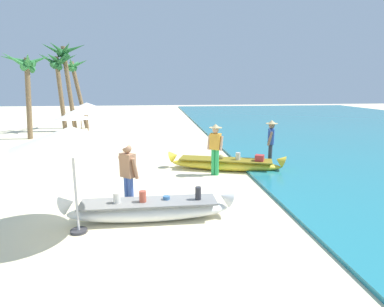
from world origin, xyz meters
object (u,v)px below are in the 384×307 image
Objects in this scene: palm_tree_tall_inland at (58,67)px; patio_umbrella_large at (71,137)px; palm_tree_mid_cluster at (27,69)px; palm_tree_far_behind at (65,60)px; palm_tree_leaning_seaward at (74,73)px; boat_white_foreground at (149,209)px; person_vendor_hatted at (215,146)px; boat_yellow_midground at (226,164)px; person_tourist_customer at (128,174)px; person_vendor_assistant at (271,140)px.

patio_umbrella_large is at bearing -73.90° from palm_tree_tall_inland.
palm_tree_far_behind is (1.31, 3.03, 0.73)m from palm_tree_mid_cluster.
palm_tree_mid_cluster is (-1.49, -4.33, 0.07)m from palm_tree_leaning_seaward.
person_vendor_hatted reaches higher than boat_white_foreground.
boat_yellow_midground is 2.48× the size of person_tourist_customer.
patio_umbrella_large is (-3.75, -4.02, 1.05)m from person_vendor_hatted.
boat_white_foreground is 17.78m from palm_tree_leaning_seaward.
person_vendor_hatted reaches higher than person_tourist_customer.
patio_umbrella_large is (-6.02, -4.78, 1.04)m from person_vendor_assistant.
person_tourist_customer reaches higher than boat_yellow_midground.
boat_white_foreground is 0.82× the size of palm_tree_leaning_seaward.
palm_tree_mid_cluster is (-6.89, 12.22, 3.71)m from boat_white_foreground.
person_tourist_customer is at bearing -132.79° from person_vendor_hatted.
person_vendor_assistant is (2.28, 0.76, 0.01)m from person_vendor_hatted.
person_tourist_customer is 16.94m from palm_tree_leaning_seaward.
palm_tree_mid_cluster is (-9.64, 8.09, 3.73)m from boat_yellow_midground.
person_vendor_hatted is at bearing -54.35° from palm_tree_tall_inland.
palm_tree_far_behind reaches higher than person_vendor_assistant.
palm_tree_mid_cluster is 0.84× the size of palm_tree_far_behind.
palm_tree_mid_cluster reaches higher than boat_white_foreground.
palm_tree_far_behind is (-5.07, 14.65, 3.73)m from person_tourist_customer.
boat_yellow_midground is 0.87× the size of palm_tree_mid_cluster.
palm_tree_tall_inland is 1.04× the size of palm_tree_leaning_seaward.
palm_tree_tall_inland reaches higher than palm_tree_leaning_seaward.
person_vendor_assistant is at bearing 18.45° from person_vendor_hatted.
palm_tree_far_behind reaches higher than palm_tree_tall_inland.
palm_tree_leaning_seaward is at bearing 129.05° from person_vendor_assistant.
person_vendor_assistant is 0.37× the size of palm_tree_mid_cluster.
person_vendor_assistant is at bearing -45.53° from palm_tree_tall_inland.
person_vendor_hatted is at bearing -132.02° from boat_yellow_midground.
palm_tree_tall_inland is at bearing 111.71° from boat_white_foreground.
patio_umbrella_large reaches higher than boat_yellow_midground.
boat_white_foreground is 0.83× the size of palm_tree_mid_cluster.
person_vendor_assistant is at bearing -50.95° from palm_tree_leaning_seaward.
palm_tree_far_behind is (-10.09, 10.93, 3.64)m from person_vendor_assistant.
person_vendor_assistant is at bearing -47.30° from palm_tree_far_behind.
palm_tree_leaning_seaward is (-4.90, 15.95, 2.92)m from person_tourist_customer.
palm_tree_leaning_seaward is (0.57, 1.55, -0.30)m from palm_tree_tall_inland.
person_vendor_hatted is 1.05× the size of person_tourist_customer.
palm_tree_tall_inland is 0.89× the size of palm_tree_far_behind.
palm_tree_tall_inland is (-8.73, 10.87, 3.95)m from boat_yellow_midground.
boat_white_foreground is at bearing -136.32° from person_vendor_assistant.
palm_tree_tall_inland reaches higher than person_vendor_assistant.
palm_tree_mid_cluster is at bearing -108.29° from palm_tree_tall_inland.
person_vendor_assistant is 0.37× the size of palm_tree_leaning_seaward.
palm_tree_leaning_seaward reaches higher than boat_yellow_midground.
boat_yellow_midground is at bearing -174.00° from person_vendor_assistant.
person_vendor_hatted is 0.78× the size of patio_umbrella_large.
boat_yellow_midground is at bearing 47.13° from patio_umbrella_large.
patio_umbrella_large is at bearing -77.10° from palm_tree_leaning_seaward.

